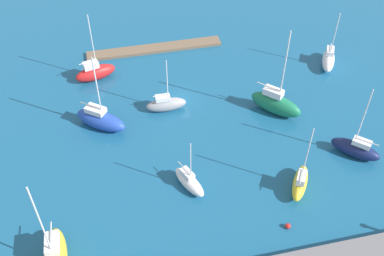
# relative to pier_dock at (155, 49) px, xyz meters

# --- Properties ---
(water) EXTENTS (160.00, 160.00, 0.00)m
(water) POSITION_rel_pier_dock_xyz_m (-1.60, 14.03, -0.25)
(water) COLOR #19567F
(water) RESTS_ON ground
(pier_dock) EXTENTS (22.85, 2.46, 0.51)m
(pier_dock) POSITION_rel_pier_dock_xyz_m (0.00, 0.00, 0.00)
(pier_dock) COLOR brown
(pier_dock) RESTS_ON ground
(sailboat_yellow_center_basin) EXTENTS (4.40, 5.69, 9.84)m
(sailboat_yellow_center_basin) POSITION_rel_pier_dock_xyz_m (-12.30, 33.73, 0.96)
(sailboat_yellow_center_basin) COLOR yellow
(sailboat_yellow_center_basin) RESTS_ON water
(sailboat_white_off_beacon) EXTENTS (3.73, 5.57, 7.69)m
(sailboat_white_off_beacon) POSITION_rel_pier_dock_xyz_m (0.67, 30.42, 0.70)
(sailboat_white_off_beacon) COLOR white
(sailboat_white_off_beacon) RESTS_ON water
(sailboat_blue_east_end) EXTENTS (7.60, 6.66, 11.78)m
(sailboat_blue_east_end) POSITION_rel_pier_dock_xyz_m (10.30, 17.32, 1.16)
(sailboat_blue_east_end) COLOR #2347B2
(sailboat_blue_east_end) RESTS_ON water
(sailboat_red_lone_north) EXTENTS (6.73, 3.85, 11.15)m
(sailboat_red_lone_north) POSITION_rel_pier_dock_xyz_m (10.29, 6.05, 1.08)
(sailboat_red_lone_north) COLOR red
(sailboat_red_lone_north) RESTS_ON water
(sailboat_green_outer_mooring) EXTENTS (7.01, 7.08, 13.60)m
(sailboat_green_outer_mooring) POSITION_rel_pier_dock_xyz_m (-14.31, 19.66, 1.40)
(sailboat_green_outer_mooring) COLOR #19724C
(sailboat_green_outer_mooring) RESTS_ON water
(sailboat_gray_mid_basin) EXTENTS (5.84, 1.95, 8.59)m
(sailboat_gray_mid_basin) POSITION_rel_pier_dock_xyz_m (0.86, 15.75, 0.85)
(sailboat_gray_mid_basin) COLOR gray
(sailboat_gray_mid_basin) RESTS_ON water
(sailboat_navy_far_south) EXTENTS (6.01, 5.90, 10.81)m
(sailboat_navy_far_south) POSITION_rel_pier_dock_xyz_m (-21.51, 30.01, 0.96)
(sailboat_navy_far_south) COLOR #141E4C
(sailboat_navy_far_south) RESTS_ON water
(sailboat_yellow_along_channel) EXTENTS (2.43, 7.10, 13.24)m
(sailboat_yellow_along_channel) POSITION_rel_pier_dock_xyz_m (16.49, 37.66, 1.26)
(sailboat_yellow_along_channel) COLOR yellow
(sailboat_yellow_along_channel) RESTS_ON water
(sailboat_white_west_end) EXTENTS (4.51, 6.37, 9.64)m
(sailboat_white_west_end) POSITION_rel_pier_dock_xyz_m (-26.75, 10.69, 0.96)
(sailboat_white_west_end) COLOR white
(sailboat_white_west_end) RESTS_ON water
(mooring_buoy_red) EXTENTS (0.64, 0.64, 0.64)m
(mooring_buoy_red) POSITION_rel_pier_dock_xyz_m (-8.90, 38.73, 0.07)
(mooring_buoy_red) COLOR red
(mooring_buoy_red) RESTS_ON water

